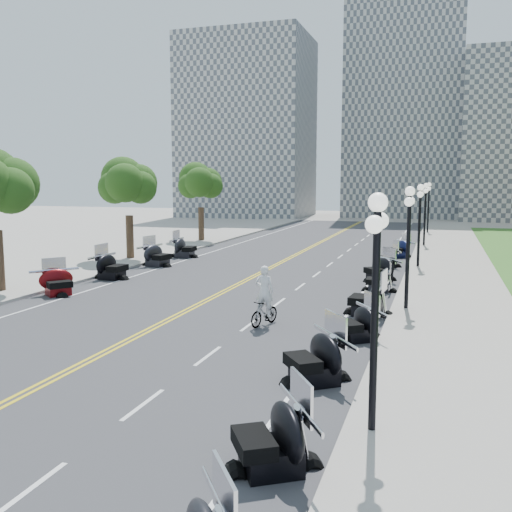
% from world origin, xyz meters
% --- Properties ---
extents(ground, '(160.00, 160.00, 0.00)m').
position_xyz_m(ground, '(0.00, 0.00, 0.00)').
color(ground, gray).
extents(road, '(16.00, 90.00, 0.01)m').
position_xyz_m(road, '(0.00, 10.00, 0.00)').
color(road, '#333335').
rests_on(road, ground).
extents(centerline_yellow_a, '(0.12, 90.00, 0.00)m').
position_xyz_m(centerline_yellow_a, '(-0.12, 10.00, 0.01)').
color(centerline_yellow_a, yellow).
rests_on(centerline_yellow_a, road).
extents(centerline_yellow_b, '(0.12, 90.00, 0.00)m').
position_xyz_m(centerline_yellow_b, '(0.12, 10.00, 0.01)').
color(centerline_yellow_b, yellow).
rests_on(centerline_yellow_b, road).
extents(edge_line_north, '(0.12, 90.00, 0.00)m').
position_xyz_m(edge_line_north, '(6.40, 10.00, 0.01)').
color(edge_line_north, white).
rests_on(edge_line_north, road).
extents(edge_line_south, '(0.12, 90.00, 0.00)m').
position_xyz_m(edge_line_south, '(-6.40, 10.00, 0.01)').
color(edge_line_south, white).
rests_on(edge_line_south, road).
extents(lane_dash_3, '(0.12, 2.00, 0.00)m').
position_xyz_m(lane_dash_3, '(3.20, -12.00, 0.01)').
color(lane_dash_3, white).
rests_on(lane_dash_3, road).
extents(lane_dash_4, '(0.12, 2.00, 0.00)m').
position_xyz_m(lane_dash_4, '(3.20, -8.00, 0.01)').
color(lane_dash_4, white).
rests_on(lane_dash_4, road).
extents(lane_dash_5, '(0.12, 2.00, 0.00)m').
position_xyz_m(lane_dash_5, '(3.20, -4.00, 0.01)').
color(lane_dash_5, white).
rests_on(lane_dash_5, road).
extents(lane_dash_6, '(0.12, 2.00, 0.00)m').
position_xyz_m(lane_dash_6, '(3.20, 0.00, 0.01)').
color(lane_dash_6, white).
rests_on(lane_dash_6, road).
extents(lane_dash_7, '(0.12, 2.00, 0.00)m').
position_xyz_m(lane_dash_7, '(3.20, 4.00, 0.01)').
color(lane_dash_7, white).
rests_on(lane_dash_7, road).
extents(lane_dash_8, '(0.12, 2.00, 0.00)m').
position_xyz_m(lane_dash_8, '(3.20, 8.00, 0.01)').
color(lane_dash_8, white).
rests_on(lane_dash_8, road).
extents(lane_dash_9, '(0.12, 2.00, 0.00)m').
position_xyz_m(lane_dash_9, '(3.20, 12.00, 0.01)').
color(lane_dash_9, white).
rests_on(lane_dash_9, road).
extents(lane_dash_10, '(0.12, 2.00, 0.00)m').
position_xyz_m(lane_dash_10, '(3.20, 16.00, 0.01)').
color(lane_dash_10, white).
rests_on(lane_dash_10, road).
extents(lane_dash_11, '(0.12, 2.00, 0.00)m').
position_xyz_m(lane_dash_11, '(3.20, 20.00, 0.01)').
color(lane_dash_11, white).
rests_on(lane_dash_11, road).
extents(lane_dash_12, '(0.12, 2.00, 0.00)m').
position_xyz_m(lane_dash_12, '(3.20, 24.00, 0.01)').
color(lane_dash_12, white).
rests_on(lane_dash_12, road).
extents(lane_dash_13, '(0.12, 2.00, 0.00)m').
position_xyz_m(lane_dash_13, '(3.20, 28.00, 0.01)').
color(lane_dash_13, white).
rests_on(lane_dash_13, road).
extents(lane_dash_14, '(0.12, 2.00, 0.00)m').
position_xyz_m(lane_dash_14, '(3.20, 32.00, 0.01)').
color(lane_dash_14, white).
rests_on(lane_dash_14, road).
extents(lane_dash_15, '(0.12, 2.00, 0.00)m').
position_xyz_m(lane_dash_15, '(3.20, 36.00, 0.01)').
color(lane_dash_15, white).
rests_on(lane_dash_15, road).
extents(lane_dash_16, '(0.12, 2.00, 0.00)m').
position_xyz_m(lane_dash_16, '(3.20, 40.00, 0.01)').
color(lane_dash_16, white).
rests_on(lane_dash_16, road).
extents(lane_dash_17, '(0.12, 2.00, 0.00)m').
position_xyz_m(lane_dash_17, '(3.20, 44.00, 0.01)').
color(lane_dash_17, white).
rests_on(lane_dash_17, road).
extents(lane_dash_18, '(0.12, 2.00, 0.00)m').
position_xyz_m(lane_dash_18, '(3.20, 48.00, 0.01)').
color(lane_dash_18, white).
rests_on(lane_dash_18, road).
extents(lane_dash_19, '(0.12, 2.00, 0.00)m').
position_xyz_m(lane_dash_19, '(3.20, 52.00, 0.01)').
color(lane_dash_19, white).
rests_on(lane_dash_19, road).
extents(sidewalk_north, '(5.00, 90.00, 0.15)m').
position_xyz_m(sidewalk_north, '(10.50, 10.00, 0.07)').
color(sidewalk_north, '#9E9991').
rests_on(sidewalk_north, ground).
extents(sidewalk_south, '(5.00, 90.00, 0.15)m').
position_xyz_m(sidewalk_south, '(-10.50, 10.00, 0.07)').
color(sidewalk_south, '#9E9991').
rests_on(sidewalk_south, ground).
extents(distant_block_a, '(18.00, 14.00, 26.00)m').
position_xyz_m(distant_block_a, '(-18.00, 62.00, 13.00)').
color(distant_block_a, gray).
rests_on(distant_block_a, ground).
extents(distant_block_b, '(16.00, 12.00, 30.00)m').
position_xyz_m(distant_block_b, '(4.00, 68.00, 15.00)').
color(distant_block_b, gray).
rests_on(distant_block_b, ground).
extents(street_lamp_1, '(0.50, 1.20, 4.90)m').
position_xyz_m(street_lamp_1, '(8.60, -8.00, 2.60)').
color(street_lamp_1, black).
rests_on(street_lamp_1, sidewalk_north).
extents(street_lamp_2, '(0.50, 1.20, 4.90)m').
position_xyz_m(street_lamp_2, '(8.60, 4.00, 2.60)').
color(street_lamp_2, black).
rests_on(street_lamp_2, sidewalk_north).
extents(street_lamp_3, '(0.50, 1.20, 4.90)m').
position_xyz_m(street_lamp_3, '(8.60, 16.00, 2.60)').
color(street_lamp_3, black).
rests_on(street_lamp_3, sidewalk_north).
extents(street_lamp_4, '(0.50, 1.20, 4.90)m').
position_xyz_m(street_lamp_4, '(8.60, 28.00, 2.60)').
color(street_lamp_4, black).
rests_on(street_lamp_4, sidewalk_north).
extents(street_lamp_5, '(0.50, 1.20, 4.90)m').
position_xyz_m(street_lamp_5, '(8.60, 40.00, 2.60)').
color(street_lamp_5, black).
rests_on(street_lamp_5, sidewalk_north).
extents(tree_3, '(4.80, 4.80, 9.20)m').
position_xyz_m(tree_3, '(-10.00, 14.00, 4.75)').
color(tree_3, '#235619').
rests_on(tree_3, sidewalk_south).
extents(tree_4, '(4.80, 4.80, 9.20)m').
position_xyz_m(tree_4, '(-10.00, 26.00, 4.75)').
color(tree_4, '#235619').
rests_on(tree_4, sidewalk_south).
extents(motorcycle_n_3, '(2.81, 2.81, 1.43)m').
position_xyz_m(motorcycle_n_3, '(6.99, -10.03, 0.71)').
color(motorcycle_n_3, black).
rests_on(motorcycle_n_3, road).
extents(motorcycle_n_4, '(2.99, 2.99, 1.49)m').
position_xyz_m(motorcycle_n_4, '(6.78, -5.27, 0.75)').
color(motorcycle_n_4, black).
rests_on(motorcycle_n_4, road).
extents(motorcycle_n_5, '(2.56, 2.56, 1.29)m').
position_xyz_m(motorcycle_n_5, '(7.29, -0.84, 0.64)').
color(motorcycle_n_5, black).
rests_on(motorcycle_n_5, road).
extents(motorcycle_n_6, '(2.33, 2.33, 1.51)m').
position_xyz_m(motorcycle_n_6, '(7.18, 2.87, 0.76)').
color(motorcycle_n_6, black).
rests_on(motorcycle_n_6, road).
extents(motorcycle_n_7, '(1.88, 1.88, 1.28)m').
position_xyz_m(motorcycle_n_7, '(7.09, 7.95, 0.64)').
color(motorcycle_n_7, black).
rests_on(motorcycle_n_7, road).
extents(motorcycle_n_8, '(2.90, 2.90, 1.44)m').
position_xyz_m(motorcycle_n_8, '(6.83, 10.81, 0.72)').
color(motorcycle_n_8, black).
rests_on(motorcycle_n_8, road).
extents(motorcycle_n_9, '(2.48, 2.48, 1.34)m').
position_xyz_m(motorcycle_n_9, '(6.74, 15.97, 0.67)').
color(motorcycle_n_9, black).
rests_on(motorcycle_n_9, road).
extents(motorcycle_n_10, '(2.75, 2.75, 1.38)m').
position_xyz_m(motorcycle_n_10, '(7.14, 20.72, 0.69)').
color(motorcycle_n_10, black).
rests_on(motorcycle_n_10, road).
extents(motorcycle_s_6, '(2.78, 2.78, 1.39)m').
position_xyz_m(motorcycle_s_6, '(-7.06, 2.44, 0.69)').
color(motorcycle_s_6, '#590A0C').
rests_on(motorcycle_s_6, road).
extents(motorcycle_s_7, '(2.27, 2.27, 1.55)m').
position_xyz_m(motorcycle_s_7, '(-7.07, 7.03, 0.77)').
color(motorcycle_s_7, black).
rests_on(motorcycle_s_7, road).
extents(motorcycle_s_8, '(2.55, 2.55, 1.53)m').
position_xyz_m(motorcycle_s_8, '(-6.90, 11.97, 0.77)').
color(motorcycle_s_8, black).
rests_on(motorcycle_s_8, road).
extents(motorcycle_s_9, '(2.30, 2.30, 1.53)m').
position_xyz_m(motorcycle_s_9, '(-7.04, 16.24, 0.76)').
color(motorcycle_s_9, black).
rests_on(motorcycle_s_9, road).
extents(bicycle, '(0.96, 1.69, 0.98)m').
position_xyz_m(bicycle, '(3.75, 0.05, 0.49)').
color(bicycle, '#A51414').
rests_on(bicycle, road).
extents(cyclist_rider, '(0.69, 0.45, 1.90)m').
position_xyz_m(cyclist_rider, '(3.75, 0.05, 1.93)').
color(cyclist_rider, silver).
rests_on(cyclist_rider, bicycle).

